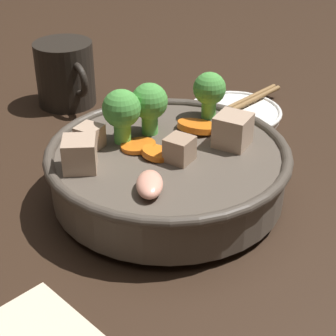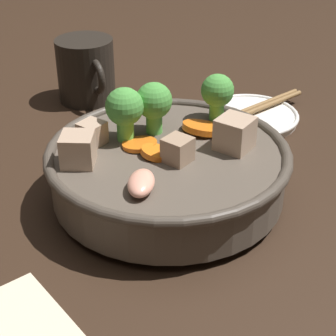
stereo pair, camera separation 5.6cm
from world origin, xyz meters
name	(u,v)px [view 1 (the left image)]	position (x,y,z in m)	size (l,w,h in m)	color
ground_plane	(168,198)	(0.00, 0.00, 0.00)	(3.00, 3.00, 0.00)	black
stirfry_bowl	(167,164)	(0.00, 0.00, 0.04)	(0.27, 0.27, 0.12)	#51473D
side_saucer	(234,113)	(-0.12, 0.20, 0.01)	(0.14, 0.14, 0.01)	white
dark_mug	(66,74)	(-0.30, 0.02, 0.05)	(0.11, 0.09, 0.09)	black
chopsticks_pair	(235,107)	(-0.12, 0.20, 0.02)	(0.05, 0.20, 0.01)	olive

